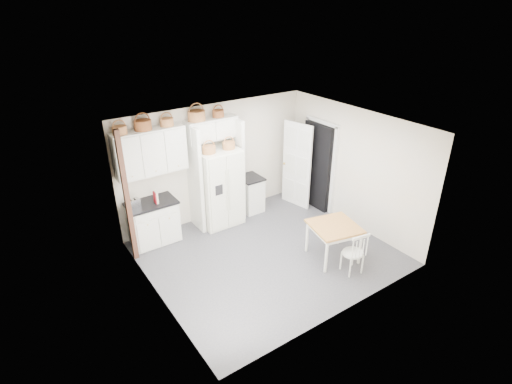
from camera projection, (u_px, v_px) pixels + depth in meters
floor at (268, 253)px, 7.94m from camera, size 4.50×4.50×0.00m
ceiling at (269, 127)px, 6.79m from camera, size 4.50×4.50×0.00m
wall_back at (215, 162)px, 8.84m from camera, size 4.50×0.00×4.50m
wall_left at (152, 232)px, 6.22m from camera, size 0.00×4.00×4.00m
wall_right at (354, 168)px, 8.50m from camera, size 0.00×4.00×4.00m
refrigerator at (219, 187)px, 8.68m from camera, size 0.90×0.72×1.73m
base_cab_left at (154, 223)px, 8.16m from camera, size 0.94×0.59×0.87m
base_cab_right at (250, 194)px, 9.39m from camera, size 0.46×0.55×0.81m
dining_table at (333, 241)px, 7.68m from camera, size 1.02×1.02×0.71m
windsor_chair at (353, 253)px, 7.25m from camera, size 0.44×0.41×0.81m
counter_left at (151, 203)px, 7.96m from camera, size 0.98×0.63×0.04m
counter_right at (250, 178)px, 9.20m from camera, size 0.50×0.59×0.04m
toaster at (133, 204)px, 7.72m from camera, size 0.27×0.18×0.17m
cookbook_red at (155, 198)px, 7.88m from camera, size 0.04×0.15×0.23m
cookbook_cream at (156, 197)px, 7.89m from camera, size 0.05×0.17×0.24m
basket_upper_a at (120, 130)px, 7.20m from camera, size 0.26×0.26×0.15m
basket_upper_b at (143, 125)px, 7.41m from camera, size 0.32×0.32×0.19m
basket_upper_c at (167, 122)px, 7.66m from camera, size 0.26×0.26×0.15m
basket_bridge_a at (197, 116)px, 7.97m from camera, size 0.36×0.36×0.20m
basket_bridge_b at (218, 114)px, 8.24m from camera, size 0.25×0.25×0.14m
basket_fridge_a at (209, 150)px, 8.07m from camera, size 0.28×0.28×0.15m
basket_fridge_b at (229, 145)px, 8.30m from camera, size 0.27×0.27×0.15m
upper_cabinet at (150, 152)px, 7.69m from camera, size 1.40×0.34×0.90m
bridge_cabinet at (211, 129)px, 8.28m from camera, size 1.12×0.34×0.45m
fridge_panel_left at (195, 179)px, 8.35m from camera, size 0.08×0.60×2.30m
fridge_panel_right at (236, 169)px, 8.87m from camera, size 0.08×0.60×2.30m
trim_post at (127, 198)px, 7.25m from camera, size 0.09×0.09×2.60m
doorway_void at (318, 166)px, 9.32m from camera, size 0.18×0.85×2.05m
door_slab at (297, 165)px, 9.39m from camera, size 0.21×0.79×2.05m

